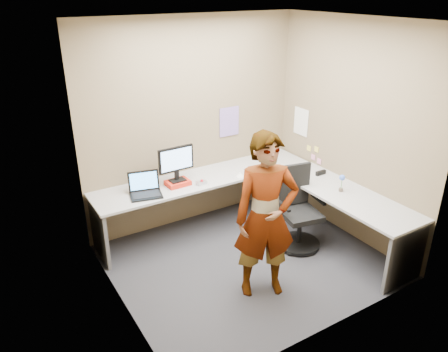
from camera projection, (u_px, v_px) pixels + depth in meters
ground at (247, 261)px, 5.17m from camera, size 3.00×3.00×0.00m
wall_back at (193, 124)px, 5.64m from camera, size 3.00×0.00×3.00m
wall_right at (351, 132)px, 5.34m from camera, size 0.00×2.70×2.70m
wall_left at (112, 186)px, 3.91m from camera, size 0.00×2.70×2.70m
ceiling at (254, 20)px, 4.08m from camera, size 3.00×3.00×0.00m
desk at (260, 196)px, 5.44m from camera, size 2.98×2.58×0.73m
paper_ream at (178, 183)px, 5.39m from camera, size 0.29×0.22×0.06m
monitor at (176, 161)px, 5.29m from camera, size 0.46×0.14×0.43m
laptop at (145, 189)px, 5.14m from camera, size 0.42×0.38×0.26m
trackball_mouse at (201, 182)px, 5.41m from camera, size 0.12×0.08×0.07m
origami at (240, 174)px, 5.63m from camera, size 0.10×0.10×0.06m
stapler at (321, 173)px, 5.68m from camera, size 0.15×0.04×0.05m
flower at (342, 180)px, 5.18m from camera, size 0.07×0.07×0.22m
calendar_purple at (229, 122)px, 5.91m from camera, size 0.30×0.01×0.40m
calendar_white at (301, 122)px, 6.08m from camera, size 0.01×0.28×0.38m
sticky_note_a at (316, 149)px, 5.93m from camera, size 0.01×0.07×0.07m
sticky_note_b at (313, 157)px, 6.02m from camera, size 0.01×0.07×0.07m
sticky_note_c at (319, 161)px, 5.93m from camera, size 0.01×0.07×0.07m
sticky_note_d at (309, 148)px, 6.06m from camera, size 0.01×0.07×0.07m
office_chair at (298, 215)px, 5.36m from camera, size 0.56×0.54×1.00m
person at (266, 217)px, 4.35m from camera, size 0.75×0.63×1.76m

